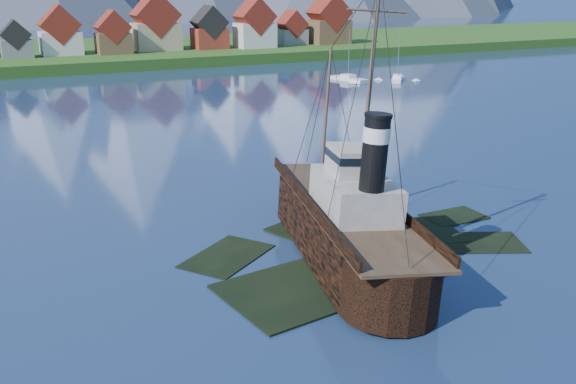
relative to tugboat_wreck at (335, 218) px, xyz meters
name	(u,v)px	position (x,y,z in m)	size (l,w,h in m)	color
ground	(353,263)	(0.13, -2.96, -3.05)	(1400.00, 1400.00, 0.00)	#1C2E4E
shoal	(357,254)	(1.91, -0.81, -3.40)	(31.71, 21.24, 1.14)	black
shore_bank	(63,59)	(0.13, 167.04, -3.05)	(600.00, 80.00, 3.20)	#224212
seawall	(84,74)	(0.13, 129.04, -3.05)	(600.00, 2.50, 2.00)	#3F3D38
tugboat_wreck	(335,218)	(0.00, 0.00, 0.00)	(7.13, 30.71, 24.33)	black
sailboat_d	(397,80)	(65.97, 82.79, -2.77)	(7.67, 8.50, 12.53)	white
sailboat_e	(348,80)	(55.40, 88.21, -2.78)	(4.99, 11.23, 12.65)	white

